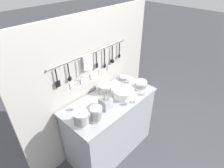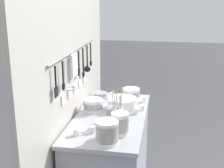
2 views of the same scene
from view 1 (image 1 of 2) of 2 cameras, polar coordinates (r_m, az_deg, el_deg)
The scene contains 16 objects.
ground_plane at distance 2.84m, azimuth -0.51°, elevation -18.70°, with size 20.00×20.00×0.00m, color #424247.
counter at distance 2.51m, azimuth -0.56°, elevation -12.60°, with size 1.17×0.56×0.87m.
back_wall at distance 2.38m, azimuth -6.10°, elevation -0.74°, with size 1.97×0.11×1.82m.
bowl_stack_wide_centre at distance 2.32m, azimuth -2.19°, elevation -1.28°, with size 0.16×0.16×0.10m.
bowl_stack_nested_right at distance 2.42m, azimuth 8.75°, elevation -0.16°, with size 0.16×0.16×0.10m.
bowl_stack_tall_left at distance 1.92m, azimuth -4.78°, elevation -9.04°, with size 0.12×0.12×0.16m.
bowl_stack_short_front at distance 1.90m, azimuth -9.39°, elevation -10.29°, with size 0.15×0.15×0.16m.
plate_stack at distance 2.25m, azimuth 3.53°, elevation -2.73°, with size 0.25×0.25×0.10m.
steel_mixing_bowl at distance 2.60m, azimuth 3.65°, elevation 1.94°, with size 0.13×0.13×0.03m.
cutlery_caddy at distance 2.07m, azimuth -1.91°, elevation -5.84°, with size 0.12×0.12×0.27m.
cup_edge_near at distance 2.32m, azimuth 9.79°, elevation -2.68°, with size 0.04×0.04×0.05m.
cup_edge_far at distance 2.14m, azimuth 4.61°, elevation -5.75°, with size 0.04×0.04×0.05m.
cup_mid_row at distance 2.07m, azimuth -8.52°, elevation -7.71°, with size 0.04×0.04×0.05m.
cup_back_right at distance 2.11m, azimuth -11.64°, elevation -7.21°, with size 0.04×0.04×0.05m.
cup_centre at distance 2.18m, azimuth 6.79°, elevation -5.12°, with size 0.04×0.04×0.05m.
cup_front_left at distance 2.52m, azimuth 5.14°, elevation 0.89°, with size 0.04×0.04×0.05m.
Camera 1 is at (-1.25, -1.21, 2.24)m, focal length 30.00 mm.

